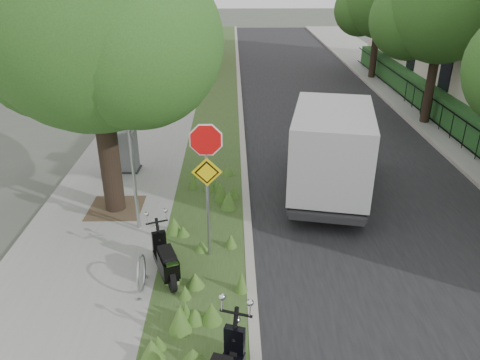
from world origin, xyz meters
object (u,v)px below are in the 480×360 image
object	(u,v)px
scooter_near	(167,264)
box_truck	(331,146)
sign_assembly	(207,165)
utility_cabinet	(122,151)

from	to	relation	value
scooter_near	box_truck	size ratio (longest dim) A/B	0.30
sign_assembly	scooter_near	bearing A→B (deg)	-134.04
sign_assembly	utility_cabinet	size ratio (longest dim) A/B	2.44
sign_assembly	box_truck	xyz separation A→B (m)	(3.27, 3.24, -0.87)
utility_cabinet	scooter_near	bearing A→B (deg)	-69.84
box_truck	scooter_near	bearing A→B (deg)	-135.01
scooter_near	utility_cabinet	world-z (taller)	utility_cabinet
scooter_near	utility_cabinet	size ratio (longest dim) A/B	1.17
box_truck	utility_cabinet	size ratio (longest dim) A/B	3.95
scooter_near	box_truck	world-z (taller)	box_truck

